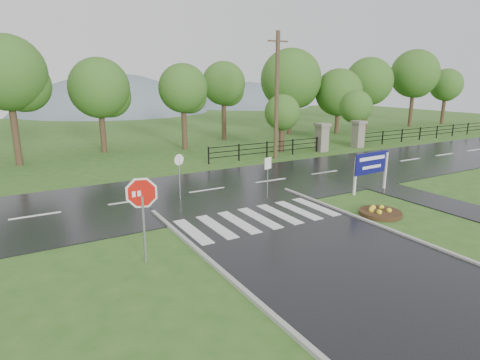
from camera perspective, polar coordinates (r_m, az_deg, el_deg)
ground at (r=13.10m, az=14.96°, el=-11.83°), size 120.00×120.00×0.00m
main_road at (r=20.85m, az=-4.71°, el=-1.55°), size 90.00×8.00×0.04m
walkway at (r=21.69m, az=23.52°, el=-2.08°), size 2.20×11.00×0.04m
crosswalk at (r=16.66m, az=2.76°, el=-5.39°), size 6.50×2.80×0.02m
pillar_west at (r=32.68m, az=11.57°, el=6.06°), size 1.00×1.00×2.24m
pillar_east at (r=35.45m, az=16.45°, el=6.39°), size 1.00×1.00×2.24m
fence_west at (r=29.56m, az=3.85°, el=4.59°), size 9.58×0.08×1.20m
fence_east at (r=43.89m, az=26.23°, el=6.33°), size 20.58×0.08×1.20m
hills at (r=77.11m, az=-19.97°, el=-2.62°), size 102.00×48.00×48.00m
treeline at (r=34.02m, az=-13.43°, el=4.27°), size 83.20×5.20×10.00m
stop_sign at (r=12.54m, az=-13.75°, el=-2.94°), size 1.25×0.42×2.95m
estate_billboard at (r=21.26m, az=18.19°, el=2.04°), size 2.37×0.18×2.07m
flower_bed at (r=18.13m, az=19.32°, el=-4.33°), size 1.77×1.77×0.35m
reg_sign_small at (r=19.03m, az=3.97°, el=1.48°), size 0.45×0.14×2.05m
reg_sign_round at (r=18.97m, az=-8.62°, el=1.19°), size 0.51×0.16×2.26m
utility_pole_east at (r=29.00m, az=5.25°, el=11.86°), size 1.57×0.29×8.83m
entrance_tree_left at (r=31.86m, az=6.04°, el=9.48°), size 2.78×2.78×4.49m
entrance_tree_right at (r=37.05m, az=16.13°, el=9.93°), size 2.87×2.87×4.70m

